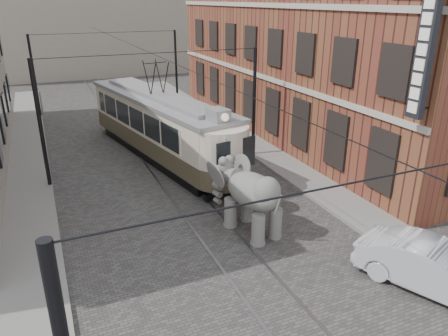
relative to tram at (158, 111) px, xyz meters
name	(u,v)px	position (x,y,z in m)	size (l,w,h in m)	color
ground	(206,220)	(-0.39, -8.05, -2.63)	(120.00, 120.00, 0.00)	#494643
tram_rails	(206,220)	(-0.39, -8.05, -2.62)	(1.54, 80.00, 0.02)	slate
sidewalk_right	(328,193)	(5.61, -8.05, -2.56)	(2.00, 60.00, 0.15)	slate
sidewalk_left	(32,254)	(-6.89, -8.05, -2.56)	(2.00, 60.00, 0.15)	slate
brick_building	(316,39)	(10.61, 0.95, 3.37)	(8.00, 26.00, 12.00)	brown
distant_block	(78,11)	(-0.39, 31.95, 4.37)	(28.00, 10.00, 14.00)	gray
catenary	(163,119)	(-0.59, -3.05, 0.37)	(11.00, 30.20, 6.00)	black
tram	(158,111)	(0.00, 0.00, 0.00)	(2.74, 13.27, 5.26)	beige
elephant	(253,200)	(0.95, -9.57, -1.32)	(2.36, 4.28, 2.62)	slate
parked_car	(434,268)	(4.39, -14.91, -1.87)	(1.63, 4.62, 1.52)	#B6B6BB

